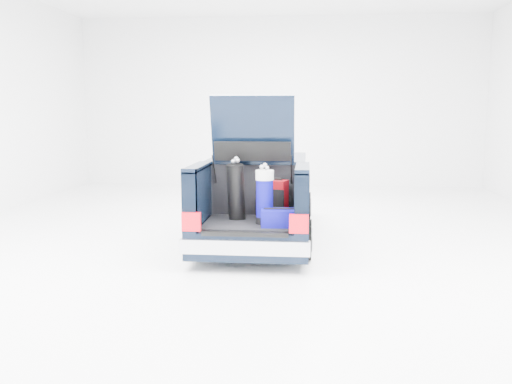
# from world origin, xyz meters

# --- Properties ---
(ground) EXTENTS (14.00, 14.00, 0.00)m
(ground) POSITION_xyz_m (0.00, 0.00, 0.00)
(ground) COLOR white
(ground) RESTS_ON ground
(car) EXTENTS (1.87, 4.65, 2.47)m
(car) POSITION_xyz_m (-0.00, 0.11, 0.67)
(car) COLOR black
(car) RESTS_ON ground
(red_suitcase) EXTENTS (0.43, 0.35, 0.61)m
(red_suitcase) POSITION_xyz_m (0.35, -1.13, 0.89)
(red_suitcase) COLOR #660308
(red_suitcase) RESTS_ON car
(black_golf_bag) EXTENTS (0.35, 0.40, 0.95)m
(black_golf_bag) POSITION_xyz_m (-0.23, -1.33, 1.03)
(black_golf_bag) COLOR black
(black_golf_bag) RESTS_ON car
(blue_golf_bag) EXTENTS (0.27, 0.27, 0.89)m
(blue_golf_bag) POSITION_xyz_m (0.23, -1.59, 1.00)
(blue_golf_bag) COLOR black
(blue_golf_bag) RESTS_ON car
(blue_duffel) EXTENTS (0.53, 0.36, 0.27)m
(blue_duffel) POSITION_xyz_m (0.45, -1.77, 0.72)
(blue_duffel) COLOR #08046D
(blue_duffel) RESTS_ON car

